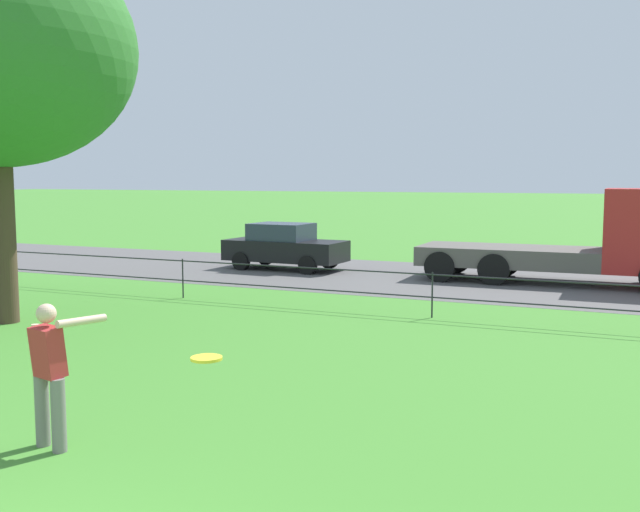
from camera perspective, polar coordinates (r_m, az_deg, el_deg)
street_strip at (r=21.93m, az=12.91°, el=-1.98°), size 80.00×7.77×0.01m
park_fence at (r=16.02m, az=8.80°, el=-2.41°), size 39.02×0.04×1.00m
person_thrower at (r=8.76m, az=-20.43°, el=-8.42°), size 0.64×0.74×1.66m
frisbee at (r=6.28m, az=-8.89°, el=-7.93°), size 0.37×0.37×0.03m
car_black_far_right at (r=24.25m, az=-2.80°, el=0.77°), size 4.06×1.92×1.54m
flatbed_truck_far_left at (r=22.02m, az=20.24°, el=1.01°), size 7.34×2.53×2.75m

